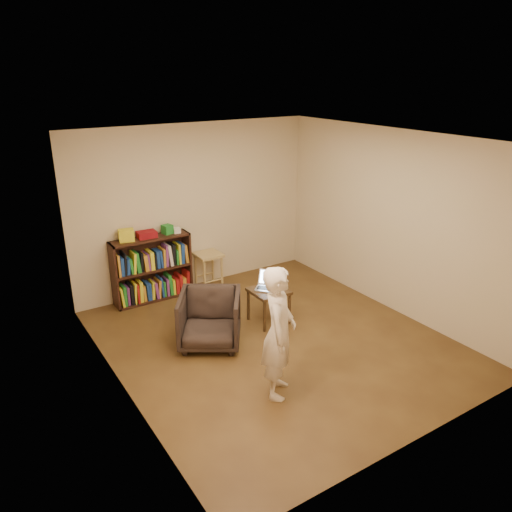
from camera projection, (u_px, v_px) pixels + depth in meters
floor at (275, 341)px, 6.52m from camera, size 4.50×4.50×0.00m
ceiling at (279, 139)px, 5.60m from camera, size 4.50×4.50×0.00m
wall_back at (195, 207)px, 7.83m from camera, size 4.00×0.00×4.00m
wall_left at (115, 284)px, 5.05m from camera, size 0.00×4.50×4.50m
wall_right at (392, 222)px, 7.07m from camera, size 0.00×4.50×4.50m
bookshelf at (152, 272)px, 7.59m from camera, size 1.20×0.30×1.00m
box_yellow at (126, 235)px, 7.20m from camera, size 0.24×0.20×0.17m
red_cloth at (147, 234)px, 7.37m from camera, size 0.29×0.22×0.09m
box_green at (167, 229)px, 7.53m from camera, size 0.16×0.16×0.14m
box_white at (177, 230)px, 7.57m from camera, size 0.12×0.12×0.08m
stool at (208, 260)px, 8.00m from camera, size 0.40×0.40×0.58m
armchair at (210, 319)px, 6.34m from camera, size 1.06×1.06×0.71m
side_table at (269, 295)px, 6.89m from camera, size 0.48×0.48×0.49m
laptop at (268, 284)px, 6.92m from camera, size 0.46×0.46×0.21m
person at (279, 332)px, 5.24m from camera, size 0.62×0.64×1.48m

